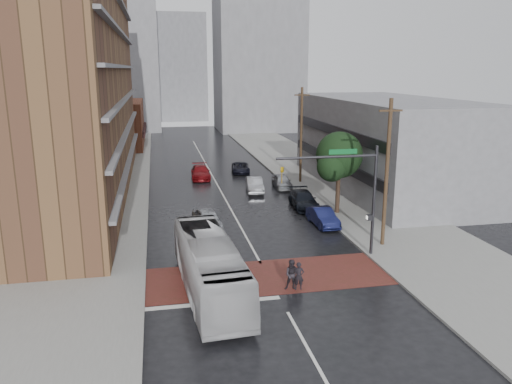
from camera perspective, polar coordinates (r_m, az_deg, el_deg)
name	(u,v)px	position (r m, az deg, el deg)	size (l,w,h in m)	color
ground	(270,280)	(29.10, 1.59, -10.03)	(160.00, 160.00, 0.00)	black
crosswalk	(268,276)	(29.54, 1.37, -9.63)	(14.00, 5.00, 0.02)	maroon
sidewalk_west	(104,189)	(52.54, -17.03, 0.38)	(9.00, 90.00, 0.15)	gray
sidewalk_east	(321,179)	(55.10, 7.47, 1.49)	(9.00, 90.00, 0.15)	gray
apartment_block	(63,44)	(50.60, -21.21, 15.49)	(10.00, 44.00, 28.00)	brown
storefront_west	(116,124)	(80.57, -15.66, 7.47)	(8.00, 16.00, 7.00)	brown
building_east	(387,144)	(51.65, 14.70, 5.32)	(11.00, 26.00, 9.00)	gray
distant_tower_west	(110,46)	(104.31, -16.33, 15.67)	(18.00, 16.00, 32.00)	gray
distant_tower_east	(258,36)	(100.13, 0.24, 17.45)	(16.00, 14.00, 36.00)	gray
distant_tower_center	(180,68)	(121.07, -8.73, 13.84)	(12.00, 10.00, 24.00)	gray
street_tree	(339,158)	(41.24, 9.49, 3.84)	(4.20, 4.10, 6.90)	#332319
signal_mast	(353,186)	(31.59, 11.02, 0.71)	(6.50, 0.30, 7.20)	#2D2D33
utility_pole_near	(387,173)	(34.04, 14.72, 2.15)	(1.60, 0.26, 10.00)	#473321
utility_pole_far	(301,135)	(52.49, 5.19, 6.55)	(1.60, 0.26, 10.00)	#473321
transit_bus	(210,266)	(27.06, -5.31, -8.44)	(2.59, 11.08, 3.09)	#BCBCBE
pedestrian_a	(299,276)	(27.76, 4.92, -9.55)	(0.57, 0.37, 1.56)	black
pedestrian_b	(292,275)	(27.63, 4.18, -9.44)	(0.85, 0.66, 1.74)	#262127
car_travel_a	(208,220)	(37.82, -5.56, -3.15)	(1.79, 4.45, 1.51)	#A3A6AB
car_travel_b	(255,185)	(48.95, -0.16, 0.81)	(1.51, 4.33, 1.43)	#B6B8BE
car_travel_c	(201,172)	(55.33, -6.35, 2.25)	(2.00, 4.92, 1.43)	maroon
suv_travel	(241,168)	(58.18, -1.78, 2.79)	(1.99, 4.32, 1.20)	black
car_parked_near	(323,217)	(38.87, 7.64, -2.84)	(1.46, 4.18, 1.38)	#141846
car_parked_mid	(303,200)	(43.64, 5.44, -0.88)	(2.01, 4.94, 1.43)	black
car_parked_far	(282,181)	(50.76, 2.97, 1.24)	(1.63, 4.04, 1.38)	#9A9DA1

